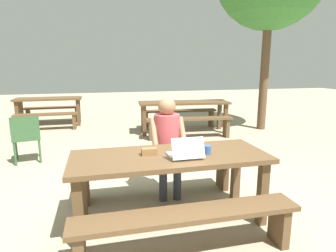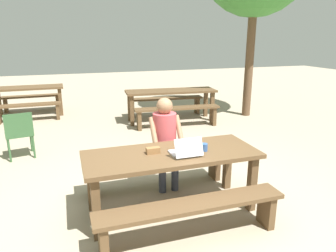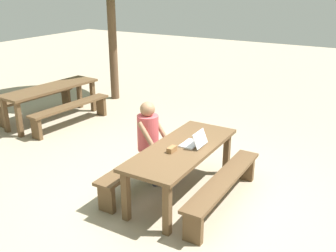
# 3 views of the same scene
# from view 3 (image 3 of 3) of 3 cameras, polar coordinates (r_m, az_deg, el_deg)

# --- Properties ---
(ground_plane) EXTENTS (30.00, 30.00, 0.00)m
(ground_plane) POSITION_cam_3_polar(r_m,az_deg,el_deg) (5.75, 1.98, -9.93)
(ground_plane) COLOR tan
(picnic_table_front) EXTENTS (2.04, 0.81, 0.75)m
(picnic_table_front) POSITION_cam_3_polar(r_m,az_deg,el_deg) (5.45, 2.06, -4.10)
(picnic_table_front) COLOR brown
(picnic_table_front) RESTS_ON ground
(bench_near) EXTENTS (2.00, 0.30, 0.44)m
(bench_near) POSITION_cam_3_polar(r_m,az_deg,el_deg) (5.34, 8.17, -8.51)
(bench_near) COLOR brown
(bench_near) RESTS_ON ground
(bench_far) EXTENTS (2.00, 0.30, 0.44)m
(bench_far) POSITION_cam_3_polar(r_m,az_deg,el_deg) (5.88, -3.52, -5.47)
(bench_far) COLOR brown
(bench_far) RESTS_ON ground
(laptop) EXTENTS (0.33, 0.30, 0.22)m
(laptop) POSITION_cam_3_polar(r_m,az_deg,el_deg) (5.44, 3.87, -2.34)
(laptop) COLOR silver
(laptop) RESTS_ON picnic_table_front
(small_pouch) EXTENTS (0.16, 0.08, 0.07)m
(small_pouch) POSITION_cam_3_polar(r_m,az_deg,el_deg) (5.24, 0.56, -3.44)
(small_pouch) COLOR olive
(small_pouch) RESTS_ON picnic_table_front
(coffee_mug) EXTENTS (0.08, 0.08, 0.09)m
(coffee_mug) POSITION_cam_3_polar(r_m,az_deg,el_deg) (5.67, 4.56, -1.46)
(coffee_mug) COLOR #335693
(coffee_mug) RESTS_ON picnic_table_front
(person_seated) EXTENTS (0.43, 0.42, 1.27)m
(person_seated) POSITION_cam_3_polar(r_m,az_deg,el_deg) (5.79, -2.68, -1.45)
(person_seated) COLOR #333847
(person_seated) RESTS_ON ground
(picnic_table_mid) EXTENTS (2.24, 0.83, 0.77)m
(picnic_table_mid) POSITION_cam_3_polar(r_m,az_deg,el_deg) (8.80, -16.80, 4.78)
(picnic_table_mid) COLOR brown
(picnic_table_mid) RESTS_ON ground
(bench_mid_south) EXTENTS (1.99, 0.46, 0.48)m
(bench_mid_south) POSITION_cam_3_polar(r_m,az_deg,el_deg) (8.43, -14.05, 2.32)
(bench_mid_south) COLOR brown
(bench_mid_south) RESTS_ON ground
(bench_mid_north) EXTENTS (1.99, 0.46, 0.48)m
(bench_mid_north) POSITION_cam_3_polar(r_m,az_deg,el_deg) (9.34, -18.91, 3.58)
(bench_mid_north) COLOR brown
(bench_mid_north) RESTS_ON ground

